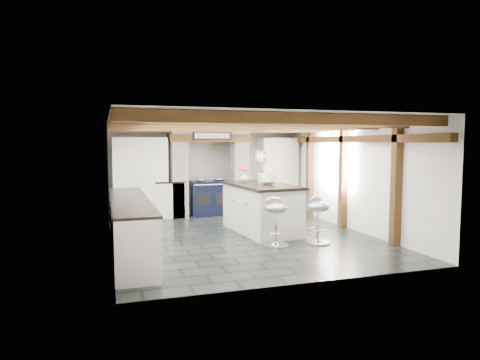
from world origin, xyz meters
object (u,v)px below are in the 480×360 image
object	(u,v)px
kitchen_island	(261,207)
bar_stool_far	(276,216)
range_cooker	(210,197)
bar_stool_near	(317,214)

from	to	relation	value
kitchen_island	bar_stool_far	xyz separation A→B (m)	(-0.20, -1.27, 0.04)
bar_stool_far	range_cooker	bearing A→B (deg)	107.05
kitchen_island	bar_stool_near	size ratio (longest dim) A/B	2.41
kitchen_island	bar_stool_near	bearing A→B (deg)	-69.52
range_cooker	bar_stool_far	bearing A→B (deg)	-84.66
bar_stool_near	bar_stool_far	bearing A→B (deg)	161.46
kitchen_island	bar_stool_near	world-z (taller)	kitchen_island
bar_stool_far	bar_stool_near	bearing A→B (deg)	9.95
range_cooker	bar_stool_far	distance (m)	3.67
kitchen_island	bar_stool_far	distance (m)	1.29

